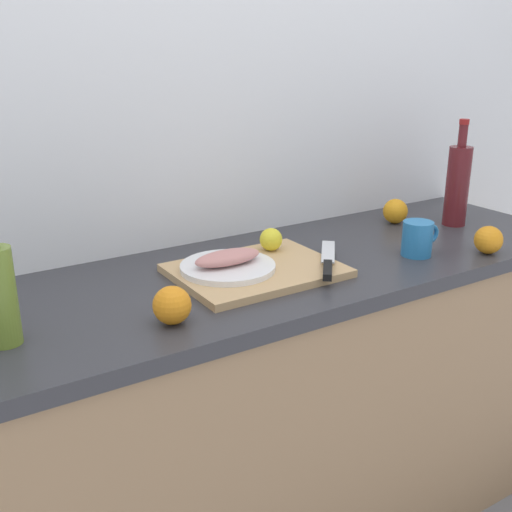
% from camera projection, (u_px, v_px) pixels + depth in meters
% --- Properties ---
extents(back_wall, '(3.20, 0.05, 2.50)m').
position_uv_depth(back_wall, '(210.00, 122.00, 1.79)').
color(back_wall, white).
rests_on(back_wall, ground_plane).
extents(kitchen_counter, '(2.00, 0.60, 0.90)m').
position_uv_depth(kitchen_counter, '(269.00, 412.00, 1.80)').
color(kitchen_counter, '#9E7A56').
rests_on(kitchen_counter, ground_plane).
extents(cutting_board, '(0.41, 0.32, 0.02)m').
position_uv_depth(cutting_board, '(256.00, 271.00, 1.60)').
color(cutting_board, tan).
rests_on(cutting_board, kitchen_counter).
extents(white_plate, '(0.24, 0.24, 0.01)m').
position_uv_depth(white_plate, '(228.00, 267.00, 1.57)').
color(white_plate, white).
rests_on(white_plate, cutting_board).
extents(fish_fillet, '(0.18, 0.08, 0.04)m').
position_uv_depth(fish_fillet, '(228.00, 258.00, 1.56)').
color(fish_fillet, tan).
rests_on(fish_fillet, white_plate).
extents(chef_knife, '(0.21, 0.24, 0.02)m').
position_uv_depth(chef_knife, '(328.00, 263.00, 1.60)').
color(chef_knife, silver).
rests_on(chef_knife, cutting_board).
extents(lemon_0, '(0.06, 0.06, 0.06)m').
position_uv_depth(lemon_0, '(271.00, 239.00, 1.71)').
color(lemon_0, yellow).
rests_on(lemon_0, cutting_board).
extents(olive_oil_bottle, '(0.06, 0.06, 0.27)m').
position_uv_depth(olive_oil_bottle, '(0.00, 293.00, 1.20)').
color(olive_oil_bottle, olive).
rests_on(olive_oil_bottle, kitchen_counter).
extents(wine_bottle, '(0.07, 0.07, 0.34)m').
position_uv_depth(wine_bottle, '(458.00, 184.00, 1.99)').
color(wine_bottle, '#59191E').
rests_on(wine_bottle, kitchen_counter).
extents(coffee_mug_0, '(0.12, 0.08, 0.10)m').
position_uv_depth(coffee_mug_0, '(418.00, 238.00, 1.73)').
color(coffee_mug_0, '#2672B2').
rests_on(coffee_mug_0, kitchen_counter).
extents(orange_0, '(0.08, 0.08, 0.08)m').
position_uv_depth(orange_0, '(395.00, 211.00, 2.04)').
color(orange_0, orange).
rests_on(orange_0, kitchen_counter).
extents(orange_1, '(0.08, 0.08, 0.08)m').
position_uv_depth(orange_1, '(172.00, 305.00, 1.31)').
color(orange_1, orange).
rests_on(orange_1, kitchen_counter).
extents(orange_2, '(0.08, 0.08, 0.08)m').
position_uv_depth(orange_2, '(488.00, 240.00, 1.75)').
color(orange_2, orange).
rests_on(orange_2, kitchen_counter).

